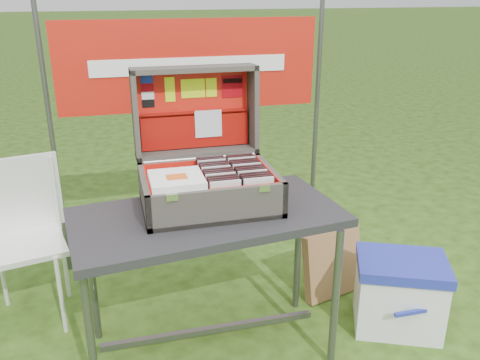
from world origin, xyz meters
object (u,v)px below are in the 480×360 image
object	(u,v)px
cooler	(399,293)
chair	(24,247)
cardboard_box	(332,263)
suitcase	(206,141)
table	(209,285)

from	to	relation	value
cooler	chair	bearing A→B (deg)	-172.88
cardboard_box	chair	bearing A→B (deg)	157.58
suitcase	chair	size ratio (longest dim) A/B	0.70
cooler	cardboard_box	bearing A→B (deg)	142.78
chair	cardboard_box	size ratio (longest dim) A/B	2.18
suitcase	cardboard_box	xyz separation A→B (m)	(0.79, 0.19, -0.87)
table	cooler	world-z (taller)	table
table	cardboard_box	size ratio (longest dim) A/B	3.01
cooler	chair	size ratio (longest dim) A/B	0.52
cooler	chair	distance (m)	2.03
table	cardboard_box	distance (m)	0.89
chair	cardboard_box	bearing A→B (deg)	-19.16
table	chair	distance (m)	1.04
cooler	chair	xyz separation A→B (m)	(-1.93, 0.58, 0.24)
suitcase	cooler	bearing A→B (deg)	-11.20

